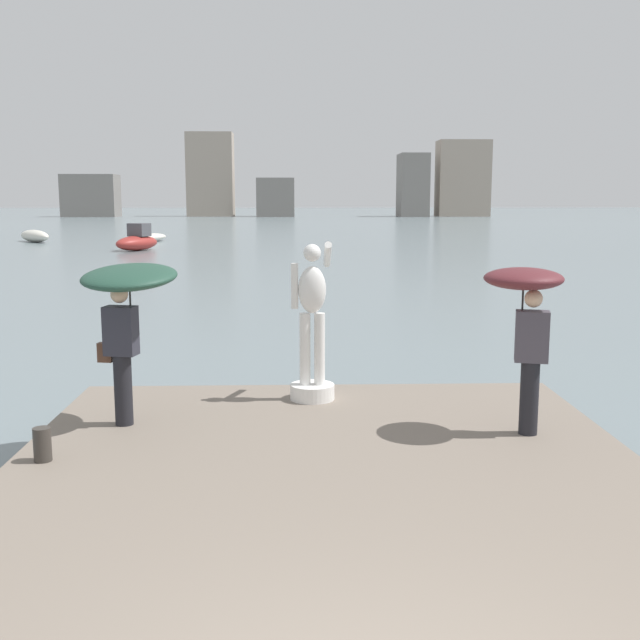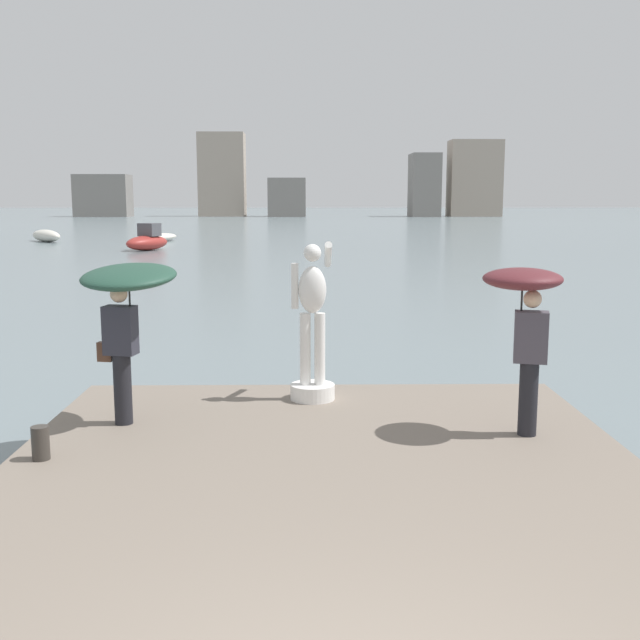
% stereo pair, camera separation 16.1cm
% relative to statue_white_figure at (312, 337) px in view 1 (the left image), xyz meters
% --- Properties ---
extents(ground_plane, '(400.00, 400.00, 0.00)m').
position_rel_statue_white_figure_xyz_m(ground_plane, '(0.10, 32.95, -1.28)').
color(ground_plane, slate).
extents(pier, '(6.82, 10.87, 0.40)m').
position_rel_statue_white_figure_xyz_m(pier, '(0.10, -4.62, -1.08)').
color(pier, slate).
rests_on(pier, ground).
extents(statue_white_figure, '(0.62, 0.87, 2.19)m').
position_rel_statue_white_figure_xyz_m(statue_white_figure, '(0.00, 0.00, 0.00)').
color(statue_white_figure, white).
rests_on(statue_white_figure, pier).
extents(onlooker_left, '(1.36, 1.38, 2.03)m').
position_rel_statue_white_figure_xyz_m(onlooker_left, '(-2.26, -1.13, 0.72)').
color(onlooker_left, black).
rests_on(onlooker_left, pier).
extents(onlooker_right, '(1.12, 1.12, 1.99)m').
position_rel_statue_white_figure_xyz_m(onlooker_right, '(2.46, -1.62, 0.66)').
color(onlooker_right, black).
rests_on(onlooker_right, pier).
extents(mooring_bollard, '(0.19, 0.19, 0.37)m').
position_rel_statue_white_figure_xyz_m(mooring_bollard, '(-2.93, -2.45, -0.69)').
color(mooring_bollard, '#38332D').
rests_on(mooring_bollard, pier).
extents(boat_near, '(2.88, 3.78, 1.63)m').
position_rel_statue_white_figure_xyz_m(boat_near, '(-9.82, 36.27, -0.71)').
color(boat_near, '#9E2D28').
rests_on(boat_near, ground).
extents(boat_mid, '(3.66, 4.10, 0.87)m').
position_rel_statue_white_figure_xyz_m(boat_mid, '(-19.02, 45.37, -0.84)').
color(boat_mid, silver).
rests_on(boat_mid, ground).
extents(boat_far, '(2.84, 4.99, 0.61)m').
position_rel_statue_white_figure_xyz_m(boat_far, '(-10.91, 45.28, -0.97)').
color(boat_far, silver).
rests_on(boat_far, ground).
extents(distant_skyline, '(70.80, 9.18, 13.89)m').
position_rel_statue_white_figure_xyz_m(distant_skyline, '(0.98, 119.50, 4.14)').
color(distant_skyline, gray).
rests_on(distant_skyline, ground).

